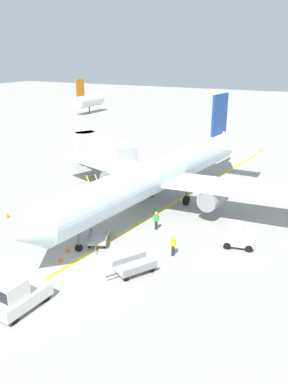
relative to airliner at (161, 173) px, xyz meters
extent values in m
plane|color=#9E9B93|center=(0.71, -13.57, -3.42)|extent=(300.00, 300.00, 0.00)
cube|color=yellow|center=(-0.06, -8.57, -3.41)|extent=(9.69, 79.48, 0.01)
cylinder|color=silver|center=(-0.06, -0.54, 0.03)|extent=(6.80, 30.18, 3.30)
cone|color=silver|center=(-1.97, -16.63, 0.03)|extent=(3.49, 2.76, 3.23)
cone|color=silver|center=(1.86, 15.75, 0.43)|extent=(3.44, 3.15, 3.14)
cube|color=silver|center=(7.55, 0.07, -0.37)|extent=(13.35, 5.57, 0.36)
cylinder|color=gray|center=(5.80, -0.73, -1.37)|extent=(2.26, 3.40, 1.90)
cube|color=silver|center=(-7.33, 1.83, -0.37)|extent=(13.72, 8.34, 0.36)
cylinder|color=gray|center=(-5.81, 0.64, -1.37)|extent=(2.26, 3.40, 1.90)
cube|color=navy|center=(1.58, 13.36, 4.08)|extent=(0.75, 4.01, 5.20)
cube|color=silver|center=(4.51, 12.61, 0.43)|extent=(5.25, 2.31, 0.24)
cube|color=silver|center=(-1.45, 13.32, 0.43)|extent=(5.59, 3.45, 0.24)
cylinder|color=#4C4C51|center=(-1.41, -11.96, -1.86)|extent=(0.20, 0.20, 3.12)
cylinder|color=black|center=(-1.41, -11.96, -3.14)|extent=(0.41, 0.60, 0.56)
cylinder|color=#4C4C51|center=(2.36, 1.19, -1.86)|extent=(0.20, 0.20, 3.12)
cylinder|color=black|center=(2.36, 1.19, -2.94)|extent=(0.46, 0.99, 0.96)
cylinder|color=#4C4C51|center=(-2.01, 1.70, -1.86)|extent=(0.20, 0.20, 3.12)
cylinder|color=black|center=(-2.01, 1.70, -2.94)|extent=(0.46, 0.99, 0.96)
cube|color=black|center=(-1.73, -14.64, 0.38)|extent=(2.90, 1.32, 0.60)
cube|color=beige|center=(-10.53, 5.31, 0.18)|extent=(11.74, 8.12, 2.50)
cylinder|color=beige|center=(-15.51, 8.09, 0.18)|extent=(3.20, 3.20, 2.50)
cylinder|color=#59595B|center=(-8.96, 4.43, -2.24)|extent=(0.56, 0.56, 2.35)
cube|color=#333338|center=(-8.96, 4.43, -3.17)|extent=(1.80, 1.40, 0.50)
cube|color=silver|center=(-0.13, -19.44, -2.72)|extent=(2.14, 3.72, 0.80)
cube|color=silver|center=(-0.17, -20.07, -1.77)|extent=(1.63, 1.72, 1.10)
cube|color=black|center=(-0.23, -20.84, -1.77)|extent=(1.43, 0.18, 0.77)
cylinder|color=black|center=(0.59, -20.75, -3.12)|extent=(0.26, 0.61, 0.60)
cylinder|color=black|center=(0.76, -18.24, -3.12)|extent=(0.26, 0.61, 0.60)
cylinder|color=black|center=(-0.85, -18.12, -3.12)|extent=(0.26, 0.61, 0.60)
cube|color=silver|center=(9.56, -5.44, -2.77)|extent=(2.61, 1.75, 0.70)
cube|color=silver|center=(9.15, -5.52, -1.87)|extent=(1.26, 1.23, 1.10)
cube|color=black|center=(8.65, -5.62, -1.87)|extent=(0.27, 0.97, 0.77)
cylinder|color=black|center=(8.85, -6.15, -3.12)|extent=(0.63, 0.33, 0.60)
cylinder|color=black|center=(8.63, -5.06, -3.12)|extent=(0.63, 0.33, 0.60)
cylinder|color=black|center=(10.50, -5.82, -3.12)|extent=(0.63, 0.33, 0.60)
cylinder|color=black|center=(10.28, -4.73, -3.12)|extent=(0.63, 0.33, 0.60)
cube|color=silver|center=(-5.21, -3.68, -2.82)|extent=(3.83, 3.65, 0.60)
cylinder|color=black|center=(-6.63, -3.27, -3.12)|extent=(0.59, 0.56, 0.60)
cylinder|color=black|center=(-5.78, -2.32, -3.12)|extent=(0.59, 0.56, 0.60)
cylinder|color=black|center=(-4.65, -5.04, -3.12)|extent=(0.59, 0.56, 0.60)
cylinder|color=black|center=(-3.80, -4.09, -3.12)|extent=(0.59, 0.56, 0.60)
cube|color=black|center=(-5.66, -3.28, -1.87)|extent=(4.32, 4.00, 1.76)
cube|color=yellow|center=(-5.96, -3.62, -1.75)|extent=(3.79, 3.41, 1.84)
cube|color=yellow|center=(-5.36, -2.95, -1.75)|extent=(3.79, 3.41, 1.84)
cube|color=#A5A5A8|center=(4.08, -12.69, -2.98)|extent=(2.69, 3.18, 0.16)
cube|color=#4C4C51|center=(3.16, -14.30, -3.00)|extent=(0.52, 0.82, 0.08)
cylinder|color=#4C4C51|center=(2.94, -14.69, -3.00)|extent=(0.12, 0.12, 0.05)
cube|color=gray|center=(4.73, -13.07, -2.73)|extent=(1.44, 2.46, 0.50)
cube|color=gray|center=(3.43, -12.32, -2.73)|extent=(1.44, 2.46, 0.50)
cylinder|color=black|center=(4.08, -13.90, -3.24)|extent=(0.28, 0.37, 0.36)
cylinder|color=black|center=(3.04, -13.31, -3.24)|extent=(0.28, 0.37, 0.36)
cylinder|color=black|center=(5.13, -12.08, -3.24)|extent=(0.28, 0.37, 0.36)
cylinder|color=black|center=(4.08, -11.48, -3.24)|extent=(0.28, 0.37, 0.36)
cube|color=#A5A5A8|center=(-0.90, -9.98, -2.98)|extent=(2.61, 3.18, 0.16)
cube|color=#4C4C51|center=(-0.06, -11.62, -3.00)|extent=(0.48, 0.84, 0.08)
cylinder|color=#4C4C51|center=(0.15, -12.03, -3.00)|extent=(0.12, 0.12, 0.05)
cube|color=gray|center=(-0.23, -9.64, -2.73)|extent=(1.33, 2.52, 0.50)
cube|color=gray|center=(-1.57, -10.32, -2.73)|extent=(1.33, 2.52, 0.50)
cylinder|color=black|center=(0.11, -10.64, -3.24)|extent=(0.27, 0.38, 0.36)
cylinder|color=black|center=(-0.96, -11.18, -3.24)|extent=(0.27, 0.38, 0.36)
cylinder|color=black|center=(-0.84, -8.77, -3.24)|extent=(0.27, 0.38, 0.36)
cylinder|color=black|center=(-1.91, -9.31, -3.24)|extent=(0.27, 0.38, 0.36)
cylinder|color=#26262D|center=(2.22, -5.56, -2.99)|extent=(0.24, 0.24, 0.85)
cube|color=green|center=(2.22, -5.56, -2.29)|extent=(0.36, 0.22, 0.56)
sphere|color=beige|center=(2.22, -5.56, -1.90)|extent=(0.20, 0.20, 0.20)
sphere|color=yellow|center=(2.22, -5.56, -1.84)|extent=(0.24, 0.24, 0.24)
cylinder|color=#26262D|center=(5.45, -9.16, -2.99)|extent=(0.24, 0.24, 0.85)
cube|color=yellow|center=(5.45, -9.16, -2.29)|extent=(0.36, 0.22, 0.56)
sphere|color=beige|center=(5.45, -9.16, -1.90)|extent=(0.20, 0.20, 0.20)
sphere|color=yellow|center=(5.45, -9.16, -1.84)|extent=(0.24, 0.24, 0.24)
cone|color=orange|center=(-2.14, -12.53, -3.20)|extent=(0.36, 0.36, 0.44)
cone|color=orange|center=(-11.42, -9.83, -3.20)|extent=(0.36, 0.36, 0.44)
cone|color=orange|center=(-6.77, -11.95, -3.20)|extent=(0.36, 0.36, 0.44)
cone|color=orange|center=(-1.66, -13.89, -3.20)|extent=(0.36, 0.36, 0.44)
cylinder|color=silver|center=(-44.91, 50.13, -0.32)|extent=(3.00, 10.00, 3.00)
cylinder|color=#3F3F3F|center=(-44.91, 50.13, -2.62)|extent=(0.30, 0.30, 1.60)
cube|color=orange|center=(-44.91, 46.63, 3.18)|extent=(0.24, 3.20, 4.40)
camera|label=1|loc=(15.81, -33.39, 11.28)|focal=35.92mm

